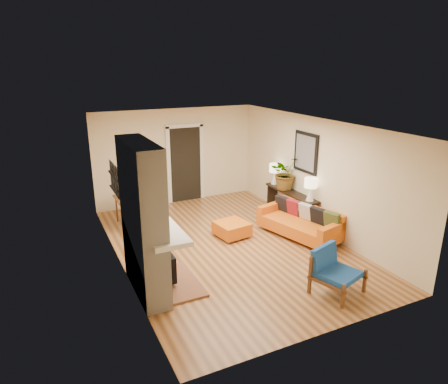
{
  "coord_description": "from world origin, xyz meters",
  "views": [
    {
      "loc": [
        -3.46,
        -7.02,
        3.73
      ],
      "look_at": [
        0.0,
        0.2,
        1.15
      ],
      "focal_mm": 32.0,
      "sensor_mm": 36.0,
      "label": 1
    }
  ],
  "objects_px": {
    "lamp_near": "(311,187)",
    "houseplant": "(285,173)",
    "blue_chair": "(333,268)",
    "console_table": "(291,198)",
    "sofa": "(301,222)",
    "dining_table": "(133,203)",
    "ottoman": "(232,228)",
    "lamp_far": "(275,171)"
  },
  "relations": [
    {
      "from": "sofa",
      "to": "lamp_far",
      "type": "distance_m",
      "value": 1.88
    },
    {
      "from": "dining_table",
      "to": "lamp_near",
      "type": "relative_size",
      "value": 2.88
    },
    {
      "from": "sofa",
      "to": "lamp_near",
      "type": "relative_size",
      "value": 3.78
    },
    {
      "from": "blue_chair",
      "to": "dining_table",
      "type": "distance_m",
      "value": 5.0
    },
    {
      "from": "dining_table",
      "to": "console_table",
      "type": "bearing_deg",
      "value": -20.63
    },
    {
      "from": "lamp_far",
      "to": "houseplant",
      "type": "xyz_separation_m",
      "value": [
        -0.01,
        -0.49,
        0.08
      ]
    },
    {
      "from": "dining_table",
      "to": "houseplant",
      "type": "bearing_deg",
      "value": -16.7
    },
    {
      "from": "lamp_near",
      "to": "blue_chair",
      "type": "bearing_deg",
      "value": -118.27
    },
    {
      "from": "blue_chair",
      "to": "console_table",
      "type": "height_order",
      "value": "blue_chair"
    },
    {
      "from": "dining_table",
      "to": "console_table",
      "type": "relative_size",
      "value": 0.84
    },
    {
      "from": "dining_table",
      "to": "lamp_far",
      "type": "relative_size",
      "value": 2.88
    },
    {
      "from": "sofa",
      "to": "ottoman",
      "type": "height_order",
      "value": "sofa"
    },
    {
      "from": "houseplant",
      "to": "blue_chair",
      "type": "bearing_deg",
      "value": -110.39
    },
    {
      "from": "console_table",
      "to": "blue_chair",
      "type": "bearing_deg",
      "value": -112.24
    },
    {
      "from": "sofa",
      "to": "console_table",
      "type": "height_order",
      "value": "sofa"
    },
    {
      "from": "sofa",
      "to": "dining_table",
      "type": "distance_m",
      "value": 3.98
    },
    {
      "from": "lamp_near",
      "to": "console_table",
      "type": "bearing_deg",
      "value": 90.0
    },
    {
      "from": "console_table",
      "to": "lamp_near",
      "type": "height_order",
      "value": "lamp_near"
    },
    {
      "from": "ottoman",
      "to": "houseplant",
      "type": "distance_m",
      "value": 2.1
    },
    {
      "from": "ottoman",
      "to": "lamp_near",
      "type": "bearing_deg",
      "value": -13.42
    },
    {
      "from": "sofa",
      "to": "dining_table",
      "type": "height_order",
      "value": "dining_table"
    },
    {
      "from": "ottoman",
      "to": "blue_chair",
      "type": "xyz_separation_m",
      "value": [
        0.54,
        -2.74,
        0.22
      ]
    },
    {
      "from": "lamp_far",
      "to": "lamp_near",
      "type": "bearing_deg",
      "value": -90.0
    },
    {
      "from": "lamp_far",
      "to": "console_table",
      "type": "bearing_deg",
      "value": -90.0
    },
    {
      "from": "blue_chair",
      "to": "lamp_near",
      "type": "relative_size",
      "value": 1.72
    },
    {
      "from": "lamp_near",
      "to": "lamp_far",
      "type": "xyz_separation_m",
      "value": [
        0.0,
        1.5,
        0.0
      ]
    },
    {
      "from": "lamp_far",
      "to": "ottoman",
      "type": "bearing_deg",
      "value": -149.02
    },
    {
      "from": "ottoman",
      "to": "lamp_far",
      "type": "xyz_separation_m",
      "value": [
        1.79,
        1.07,
        0.87
      ]
    },
    {
      "from": "lamp_near",
      "to": "dining_table",
      "type": "bearing_deg",
      "value": 149.93
    },
    {
      "from": "houseplant",
      "to": "console_table",
      "type": "bearing_deg",
      "value": -87.94
    },
    {
      "from": "blue_chair",
      "to": "lamp_far",
      "type": "xyz_separation_m",
      "value": [
        1.25,
        3.82,
        0.64
      ]
    },
    {
      "from": "lamp_near",
      "to": "houseplant",
      "type": "xyz_separation_m",
      "value": [
        -0.01,
        1.01,
        0.08
      ]
    },
    {
      "from": "lamp_near",
      "to": "houseplant",
      "type": "distance_m",
      "value": 1.01
    },
    {
      "from": "sofa",
      "to": "houseplant",
      "type": "distance_m",
      "value": 1.49
    },
    {
      "from": "blue_chair",
      "to": "lamp_far",
      "type": "height_order",
      "value": "lamp_far"
    },
    {
      "from": "console_table",
      "to": "houseplant",
      "type": "bearing_deg",
      "value": 92.06
    },
    {
      "from": "ottoman",
      "to": "dining_table",
      "type": "height_order",
      "value": "dining_table"
    },
    {
      "from": "ottoman",
      "to": "houseplant",
      "type": "bearing_deg",
      "value": 18.13
    },
    {
      "from": "console_table",
      "to": "lamp_far",
      "type": "height_order",
      "value": "lamp_far"
    },
    {
      "from": "blue_chair",
      "to": "dining_table",
      "type": "height_order",
      "value": "dining_table"
    },
    {
      "from": "blue_chair",
      "to": "lamp_near",
      "type": "distance_m",
      "value": 2.71
    },
    {
      "from": "sofa",
      "to": "dining_table",
      "type": "relative_size",
      "value": 1.31
    }
  ]
}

